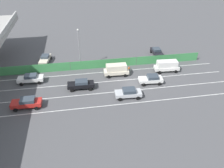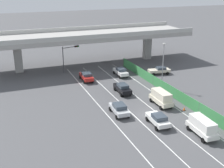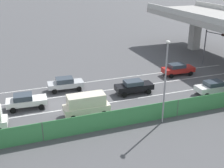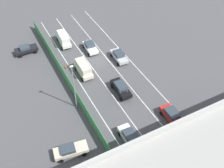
# 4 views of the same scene
# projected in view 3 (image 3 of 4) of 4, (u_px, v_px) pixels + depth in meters

# --- Properties ---
(ground_plane) EXTENTS (300.00, 300.00, 0.00)m
(ground_plane) POSITION_uv_depth(u_px,v_px,m) (56.00, 104.00, 32.62)
(ground_plane) COLOR #4C4C4F
(lane_line_left_edge) EXTENTS (0.14, 44.96, 0.01)m
(lane_line_left_edge) POSITION_uv_depth(u_px,v_px,m) (82.00, 83.00, 38.71)
(lane_line_left_edge) COLOR silver
(lane_line_left_edge) RESTS_ON ground
(lane_line_mid_left) EXTENTS (0.14, 44.96, 0.01)m
(lane_line_mid_left) POSITION_uv_depth(u_px,v_px,m) (90.00, 93.00, 35.60)
(lane_line_mid_left) COLOR silver
(lane_line_mid_left) RESTS_ON ground
(lane_line_mid_right) EXTENTS (0.14, 44.96, 0.01)m
(lane_line_mid_right) POSITION_uv_depth(u_px,v_px,m) (98.00, 104.00, 32.50)
(lane_line_mid_right) COLOR silver
(lane_line_mid_right) RESTS_ON ground
(lane_line_right_edge) EXTENTS (0.14, 44.96, 0.01)m
(lane_line_right_edge) POSITION_uv_depth(u_px,v_px,m) (109.00, 118.00, 29.39)
(lane_line_right_edge) COLOR silver
(lane_line_right_edge) RESTS_ON ground
(green_fence) EXTENTS (0.10, 41.06, 1.84)m
(green_fence) POSITION_uv_depth(u_px,v_px,m) (116.00, 119.00, 27.41)
(green_fence) COLOR #3D8E4C
(green_fence) RESTS_ON ground
(car_van_cream) EXTENTS (2.12, 4.76, 2.31)m
(car_van_cream) POSITION_uv_depth(u_px,v_px,m) (86.00, 104.00, 29.66)
(car_van_cream) COLOR beige
(car_van_cream) RESTS_ON ground
(car_sedan_white) EXTENTS (2.02, 4.62, 1.64)m
(car_sedan_white) POSITION_uv_depth(u_px,v_px,m) (214.00, 87.00, 34.93)
(car_sedan_white) COLOR white
(car_sedan_white) RESTS_ON ground
(car_sedan_black) EXTENTS (2.04, 4.69, 1.66)m
(car_sedan_black) POSITION_uv_depth(u_px,v_px,m) (134.00, 86.00, 35.13)
(car_sedan_black) COLOR black
(car_sedan_black) RESTS_ON ground
(car_hatchback_white) EXTENTS (2.23, 4.41, 1.62)m
(car_hatchback_white) POSITION_uv_depth(u_px,v_px,m) (26.00, 100.00, 31.33)
(car_hatchback_white) COLOR silver
(car_hatchback_white) RESTS_ON ground
(car_sedan_silver) EXTENTS (2.22, 4.49, 1.63)m
(car_sedan_silver) POSITION_uv_depth(u_px,v_px,m) (65.00, 83.00, 36.05)
(car_sedan_silver) COLOR #B7BABC
(car_sedan_silver) RESTS_ON ground
(car_sedan_red) EXTENTS (2.10, 4.66, 1.67)m
(car_sedan_red) POSITION_uv_depth(u_px,v_px,m) (178.00, 69.00, 41.26)
(car_sedan_red) COLOR red
(car_sedan_red) RESTS_ON ground
(traffic_light) EXTENTS (3.78, 1.12, 5.58)m
(traffic_light) POSITION_uv_depth(u_px,v_px,m) (212.00, 42.00, 43.78)
(traffic_light) COLOR #47474C
(traffic_light) RESTS_ON ground
(street_lamp) EXTENTS (0.60, 0.36, 8.25)m
(street_lamp) POSITION_uv_depth(u_px,v_px,m) (166.00, 76.00, 26.91)
(street_lamp) COLOR gray
(street_lamp) RESTS_ON ground
(traffic_cone) EXTENTS (0.47, 0.47, 0.57)m
(traffic_cone) POSITION_uv_depth(u_px,v_px,m) (62.00, 128.00, 27.13)
(traffic_cone) COLOR orange
(traffic_cone) RESTS_ON ground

